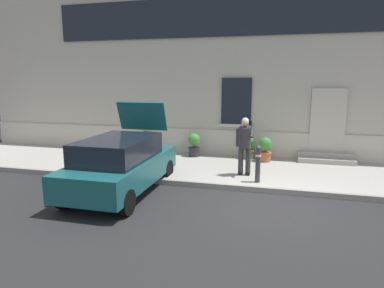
{
  "coord_description": "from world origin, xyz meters",
  "views": [
    {
      "loc": [
        0.23,
        -7.81,
        2.98
      ],
      "look_at": [
        -2.22,
        1.6,
        1.1
      ],
      "focal_mm": 31.24,
      "sensor_mm": 36.0,
      "label": 1
    }
  ],
  "objects_px": {
    "planter_cream": "(146,141)",
    "planter_olive": "(249,146)",
    "hatchback_car_teal": "(121,163)",
    "bollard_far_left": "(155,156)",
    "bollard_near_person": "(258,163)",
    "person_on_phone": "(245,143)",
    "planter_charcoal": "(194,144)",
    "planter_terracotta": "(266,149)"
  },
  "relations": [
    {
      "from": "planter_cream",
      "to": "planter_olive",
      "type": "bearing_deg",
      "value": -0.95
    },
    {
      "from": "hatchback_car_teal",
      "to": "bollard_far_left",
      "type": "bearing_deg",
      "value": 72.32
    },
    {
      "from": "planter_cream",
      "to": "bollard_far_left",
      "type": "bearing_deg",
      "value": -62.78
    },
    {
      "from": "bollard_near_person",
      "to": "bollard_far_left",
      "type": "distance_m",
      "value": 3.05
    },
    {
      "from": "person_on_phone",
      "to": "planter_cream",
      "type": "distance_m",
      "value": 4.71
    },
    {
      "from": "planter_charcoal",
      "to": "bollard_far_left",
      "type": "bearing_deg",
      "value": -101.48
    },
    {
      "from": "planter_olive",
      "to": "planter_terracotta",
      "type": "relative_size",
      "value": 1.0
    },
    {
      "from": "bollard_near_person",
      "to": "planter_cream",
      "type": "distance_m",
      "value": 5.37
    },
    {
      "from": "planter_charcoal",
      "to": "planter_terracotta",
      "type": "height_order",
      "value": "same"
    },
    {
      "from": "planter_cream",
      "to": "planter_terracotta",
      "type": "relative_size",
      "value": 1.0
    },
    {
      "from": "person_on_phone",
      "to": "planter_charcoal",
      "type": "relative_size",
      "value": 2.03
    },
    {
      "from": "person_on_phone",
      "to": "planter_charcoal",
      "type": "height_order",
      "value": "person_on_phone"
    },
    {
      "from": "bollard_near_person",
      "to": "planter_terracotta",
      "type": "height_order",
      "value": "bollard_near_person"
    },
    {
      "from": "planter_charcoal",
      "to": "person_on_phone",
      "type": "bearing_deg",
      "value": -45.14
    },
    {
      "from": "planter_olive",
      "to": "bollard_near_person",
      "type": "bearing_deg",
      "value": -80.31
    },
    {
      "from": "hatchback_car_teal",
      "to": "planter_charcoal",
      "type": "height_order",
      "value": "hatchback_car_teal"
    },
    {
      "from": "bollard_near_person",
      "to": "planter_charcoal",
      "type": "relative_size",
      "value": 1.22
    },
    {
      "from": "planter_charcoal",
      "to": "planter_olive",
      "type": "height_order",
      "value": "same"
    },
    {
      "from": "planter_cream",
      "to": "planter_charcoal",
      "type": "xyz_separation_m",
      "value": [
        2.03,
        -0.19,
        0.0
      ]
    },
    {
      "from": "bollard_near_person",
      "to": "bollard_far_left",
      "type": "height_order",
      "value": "same"
    },
    {
      "from": "bollard_near_person",
      "to": "planter_olive",
      "type": "height_order",
      "value": "bollard_near_person"
    },
    {
      "from": "hatchback_car_teal",
      "to": "bollard_near_person",
      "type": "bearing_deg",
      "value": 21.12
    },
    {
      "from": "planter_charcoal",
      "to": "planter_olive",
      "type": "distance_m",
      "value": 2.03
    },
    {
      "from": "planter_charcoal",
      "to": "planter_cream",
      "type": "bearing_deg",
      "value": 174.6
    },
    {
      "from": "hatchback_car_teal",
      "to": "planter_olive",
      "type": "distance_m",
      "value": 5.13
    },
    {
      "from": "planter_cream",
      "to": "planter_olive",
      "type": "distance_m",
      "value": 4.05
    },
    {
      "from": "hatchback_car_teal",
      "to": "planter_olive",
      "type": "xyz_separation_m",
      "value": [
        3.0,
        4.16,
        -0.19
      ]
    },
    {
      "from": "person_on_phone",
      "to": "planter_charcoal",
      "type": "xyz_separation_m",
      "value": [
        -2.07,
        2.08,
        -0.55
      ]
    },
    {
      "from": "planter_charcoal",
      "to": "planter_terracotta",
      "type": "xyz_separation_m",
      "value": [
        2.61,
        -0.16,
        0.0
      ]
    },
    {
      "from": "hatchback_car_teal",
      "to": "planter_charcoal",
      "type": "relative_size",
      "value": 4.73
    },
    {
      "from": "planter_cream",
      "to": "planter_charcoal",
      "type": "bearing_deg",
      "value": -5.4
    },
    {
      "from": "bollard_far_left",
      "to": "bollard_near_person",
      "type": "bearing_deg",
      "value": 0.0
    },
    {
      "from": "person_on_phone",
      "to": "planter_terracotta",
      "type": "xyz_separation_m",
      "value": [
        0.54,
        1.92,
        -0.55
      ]
    },
    {
      "from": "bollard_far_left",
      "to": "planter_olive",
      "type": "height_order",
      "value": "bollard_far_left"
    },
    {
      "from": "hatchback_car_teal",
      "to": "bollard_near_person",
      "type": "distance_m",
      "value": 3.73
    },
    {
      "from": "planter_charcoal",
      "to": "bollard_near_person",
      "type": "bearing_deg",
      "value": -46.99
    },
    {
      "from": "bollard_far_left",
      "to": "planter_charcoal",
      "type": "relative_size",
      "value": 1.22
    },
    {
      "from": "hatchback_car_teal",
      "to": "planter_terracotta",
      "type": "bearing_deg",
      "value": 47.22
    },
    {
      "from": "bollard_near_person",
      "to": "planter_olive",
      "type": "relative_size",
      "value": 1.22
    },
    {
      "from": "person_on_phone",
      "to": "planter_charcoal",
      "type": "distance_m",
      "value": 2.98
    },
    {
      "from": "hatchback_car_teal",
      "to": "person_on_phone",
      "type": "bearing_deg",
      "value": 32.7
    },
    {
      "from": "bollard_near_person",
      "to": "planter_cream",
      "type": "xyz_separation_m",
      "value": [
        -4.53,
        2.88,
        -0.11
      ]
    }
  ]
}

